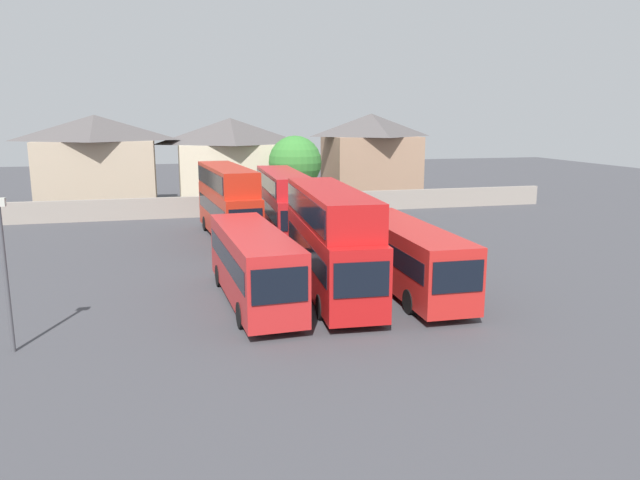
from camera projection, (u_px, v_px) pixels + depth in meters
The scene contains 13 objects.
ground at pixel (272, 230), 46.50m from camera, with size 140.00×140.00×0.00m, color #424247.
depot_boundary_wall at pixel (258, 205), 53.43m from camera, with size 56.00×0.50×1.80m, color gray.
bus_1 at pixel (253, 262), 27.88m from camera, with size 3.07×10.78×3.44m.
bus_2 at pixel (330, 236), 29.19m from camera, with size 3.27×11.96×5.17m.
bus_3 at pixel (406, 253), 29.93m from camera, with size 2.78×11.54×3.32m.
bus_4 at pixel (227, 198), 42.56m from camera, with size 3.41×12.05×5.15m.
bus_5 at pixel (283, 200), 43.48m from camera, with size 2.96×12.04×4.70m.
bus_6 at pixel (319, 208), 44.62m from camera, with size 3.00×12.07×3.33m.
house_terrace_left at pixel (97, 161), 56.84m from camera, with size 11.06×7.18×8.76m.
house_terrace_centre at pixel (231, 160), 60.76m from camera, with size 10.84×6.57×8.46m.
house_terrace_right at pixel (371, 155), 63.98m from camera, with size 9.50×8.08×8.90m.
tree_left_of_lot at pixel (295, 163), 56.05m from camera, with size 4.95×4.95×6.87m.
lamp_post_lot_edge at pixel (5, 265), 21.69m from camera, with size 0.50×0.24×5.76m.
Camera 1 is at (-7.67, -27.22, 8.58)m, focal length 33.74 mm.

